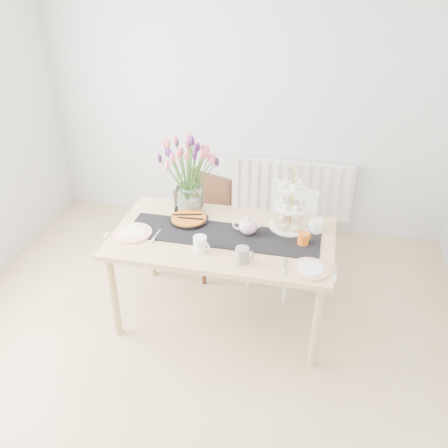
% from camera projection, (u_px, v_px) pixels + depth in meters
% --- Properties ---
extents(room_shell, '(4.50, 4.50, 4.50)m').
position_uv_depth(room_shell, '(171.00, 215.00, 2.58)').
color(room_shell, tan).
rests_on(room_shell, ground).
extents(radiator, '(1.20, 0.08, 0.60)m').
position_uv_depth(radiator, '(292.00, 189.00, 4.75)').
color(radiator, white).
rests_on(radiator, room_shell).
extents(dining_table, '(1.60, 0.90, 0.75)m').
position_uv_depth(dining_table, '(223.00, 244.00, 3.47)').
color(dining_table, tan).
rests_on(dining_table, ground).
extents(chair_brown, '(0.55, 0.55, 0.86)m').
position_uv_depth(chair_brown, '(203.00, 216.00, 4.18)').
color(chair_brown, '#331E12').
rests_on(chair_brown, ground).
extents(chair_white, '(0.57, 0.57, 0.88)m').
position_uv_depth(chair_white, '(286.00, 230.00, 3.96)').
color(chair_white, silver).
rests_on(chair_white, ground).
extents(table_runner, '(1.40, 0.35, 0.01)m').
position_uv_depth(table_runner, '(223.00, 235.00, 3.43)').
color(table_runner, black).
rests_on(table_runner, dining_table).
extents(tulip_vase, '(0.69, 0.69, 0.59)m').
position_uv_depth(tulip_vase, '(187.00, 164.00, 3.59)').
color(tulip_vase, silver).
rests_on(tulip_vase, dining_table).
extents(cake_stand, '(0.31, 0.31, 0.46)m').
position_uv_depth(cake_stand, '(291.00, 212.00, 3.46)').
color(cake_stand, gold).
rests_on(cake_stand, dining_table).
extents(teapot, '(0.22, 0.18, 0.14)m').
position_uv_depth(teapot, '(248.00, 226.00, 3.42)').
color(teapot, silver).
rests_on(teapot, dining_table).
extents(cream_jug, '(0.10, 0.10, 0.10)m').
position_uv_depth(cream_jug, '(316.00, 226.00, 3.45)').
color(cream_jug, white).
rests_on(cream_jug, dining_table).
extents(tart_tin, '(0.30, 0.30, 0.04)m').
position_uv_depth(tart_tin, '(189.00, 219.00, 3.60)').
color(tart_tin, black).
rests_on(tart_tin, dining_table).
extents(mug_grey, '(0.12, 0.12, 0.11)m').
position_uv_depth(mug_grey, '(242.00, 255.00, 3.12)').
color(mug_grey, gray).
rests_on(mug_grey, dining_table).
extents(mug_white, '(0.12, 0.12, 0.11)m').
position_uv_depth(mug_white, '(200.00, 244.00, 3.24)').
color(mug_white, white).
rests_on(mug_white, dining_table).
extents(mug_orange, '(0.11, 0.11, 0.09)m').
position_uv_depth(mug_orange, '(303.00, 239.00, 3.31)').
color(mug_orange, '#CB5D16').
rests_on(mug_orange, dining_table).
extents(plate_left, '(0.30, 0.30, 0.01)m').
position_uv_depth(plate_left, '(133.00, 233.00, 3.45)').
color(plate_left, white).
rests_on(plate_left, dining_table).
extents(plate_right, '(0.27, 0.27, 0.01)m').
position_uv_depth(plate_right, '(310.00, 269.00, 3.07)').
color(plate_right, silver).
rests_on(plate_right, dining_table).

